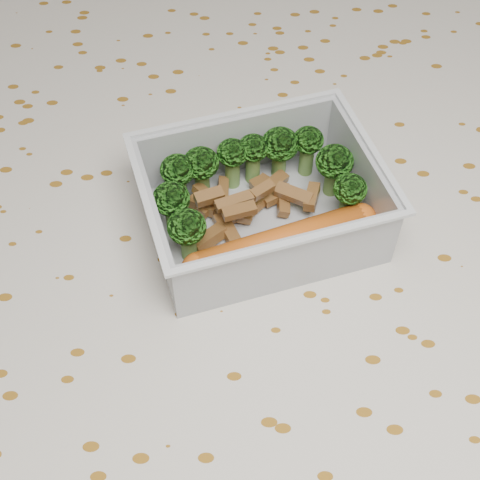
{
  "coord_description": "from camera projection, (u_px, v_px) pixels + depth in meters",
  "views": [
    {
      "loc": [
        -0.0,
        -0.28,
        1.13
      ],
      "look_at": [
        -0.0,
        -0.01,
        0.78
      ],
      "focal_mm": 50.0,
      "sensor_mm": 36.0,
      "label": 1
    }
  ],
  "objects": [
    {
      "name": "meat_pile",
      "position": [
        244.0,
        204.0,
        0.48
      ],
      "size": [
        0.1,
        0.08,
        0.03
      ],
      "color": "brown",
      "rests_on": "lunch_container"
    },
    {
      "name": "broccoli_florets",
      "position": [
        249.0,
        173.0,
        0.47
      ],
      "size": [
        0.15,
        0.1,
        0.04
      ],
      "color": "#608C3F",
      "rests_on": "lunch_container"
    },
    {
      "name": "dining_table",
      "position": [
        245.0,
        321.0,
        0.54
      ],
      "size": [
        1.4,
        0.9,
        0.75
      ],
      "color": "brown",
      "rests_on": "ground"
    },
    {
      "name": "sausage",
      "position": [
        282.0,
        244.0,
        0.45
      ],
      "size": [
        0.13,
        0.07,
        0.02
      ],
      "color": "#C75817",
      "rests_on": "lunch_container"
    },
    {
      "name": "tablecloth",
      "position": [
        245.0,
        286.0,
        0.5
      ],
      "size": [
        1.46,
        0.96,
        0.19
      ],
      "color": "beige",
      "rests_on": "dining_table"
    },
    {
      "name": "lunch_container",
      "position": [
        261.0,
        208.0,
        0.47
      ],
      "size": [
        0.19,
        0.17,
        0.06
      ],
      "color": "silver",
      "rests_on": "tablecloth"
    }
  ]
}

